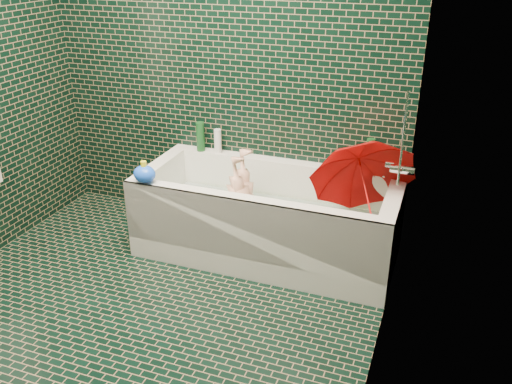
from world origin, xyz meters
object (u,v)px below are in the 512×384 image
(bath_toy, at_px, (145,174))
(bathtub, at_px, (267,225))
(child, at_px, (243,210))
(rubber_duck, at_px, (372,167))
(umbrella, at_px, (366,190))

(bath_toy, bearing_deg, bathtub, 44.67)
(bathtub, xyz_separation_m, child, (-0.16, -0.02, 0.10))
(bath_toy, bearing_deg, rubber_duck, 46.50)
(bathtub, height_order, rubber_duck, rubber_duck)
(bathtub, height_order, child, bathtub)
(child, relative_size, bath_toy, 4.48)
(umbrella, bearing_deg, bath_toy, 179.38)
(bath_toy, bearing_deg, child, 49.17)
(bathtub, relative_size, bath_toy, 9.62)
(umbrella, bearing_deg, rubber_duck, 78.62)
(umbrella, bearing_deg, bathtub, 166.40)
(umbrella, height_order, bath_toy, umbrella)
(child, xyz_separation_m, umbrella, (0.79, 0.03, 0.26))
(child, bearing_deg, rubber_duck, 117.55)
(bathtub, distance_m, bath_toy, 0.87)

